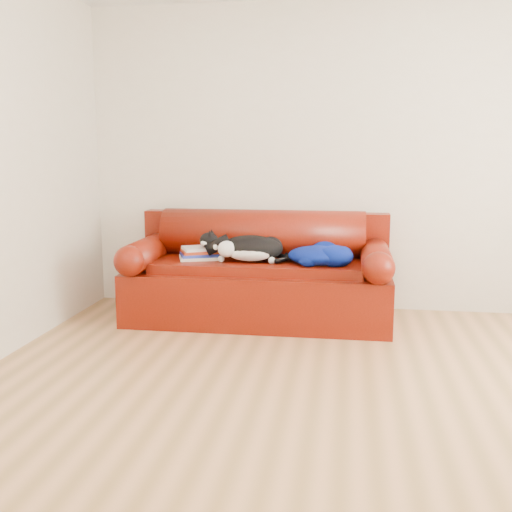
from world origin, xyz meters
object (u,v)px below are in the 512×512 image
(cat, at_px, (250,249))
(book_stack, at_px, (200,253))
(blanket, at_px, (319,254))
(sofa_base, at_px, (259,291))

(cat, bearing_deg, book_stack, 154.29)
(cat, height_order, blanket, cat)
(cat, distance_m, blanket, 0.54)
(book_stack, bearing_deg, cat, -7.51)
(book_stack, height_order, blanket, blanket)
(cat, relative_size, blanket, 1.37)
(sofa_base, bearing_deg, blanket, -11.94)
(sofa_base, height_order, book_stack, book_stack)
(sofa_base, bearing_deg, cat, -117.44)
(book_stack, relative_size, blanket, 0.67)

